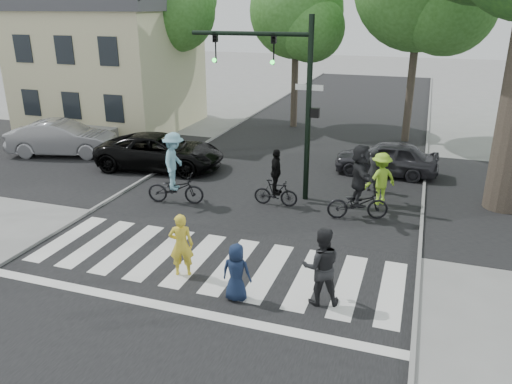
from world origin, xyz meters
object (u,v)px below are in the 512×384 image
traffic_signal (284,83)px  pedestrian_child (236,272)px  cyclist_left (175,173)px  pedestrian_woman (181,245)px  car_grey (386,158)px  cyclist_right (359,186)px  pedestrian_adult (321,266)px  car_silver (63,138)px  cyclist_mid (276,183)px  car_suv (160,152)px

traffic_signal → pedestrian_child: (0.84, -6.60, -3.22)m
traffic_signal → cyclist_left: traffic_signal is taller
pedestrian_woman → car_grey: 10.42m
pedestrian_child → cyclist_right: (1.92, 5.49, 0.38)m
pedestrian_adult → pedestrian_woman: bearing=-20.6°
car_silver → pedestrian_adult: bearing=-136.4°
cyclist_left → car_grey: 8.34m
cyclist_mid → car_silver: 10.94m
pedestrian_woman → car_grey: pedestrian_woman is taller
car_grey → car_suv: bearing=-76.3°
traffic_signal → car_suv: bearing=165.1°
pedestrian_child → cyclist_mid: (-0.80, 5.74, 0.10)m
pedestrian_woman → car_silver: (-9.75, 7.83, -0.05)m
pedestrian_woman → pedestrian_adult: size_ratio=0.90×
traffic_signal → pedestrian_child: 7.39m
pedestrian_adult → car_silver: size_ratio=0.39×
traffic_signal → car_silver: traffic_signal is taller
cyclist_right → pedestrian_woman: bearing=-126.2°
traffic_signal → pedestrian_woman: size_ratio=3.72×
traffic_signal → cyclist_right: 4.11m
car_silver → car_grey: size_ratio=1.18×
cyclist_mid → car_grey: 5.48m
car_grey → pedestrian_adult: bearing=-3.4°
car_silver → cyclist_mid: bearing=-119.6°
cyclist_left → car_suv: (-2.33, 3.20, -0.34)m
traffic_signal → car_grey: size_ratio=1.53×
cyclist_mid → car_suv: bearing=157.2°
cyclist_left → cyclist_right: size_ratio=1.01×
pedestrian_woman → car_silver: pedestrian_woman is taller
pedestrian_adult → car_silver: (-13.20, 7.96, -0.14)m
pedestrian_woman → cyclist_mid: bearing=-119.8°
cyclist_mid → cyclist_right: size_ratio=0.81×
pedestrian_woman → car_silver: 12.50m
pedestrian_woman → car_silver: size_ratio=0.35×
cyclist_left → car_suv: size_ratio=0.47×
pedestrian_adult → cyclist_right: (0.12, 5.02, 0.16)m
pedestrian_adult → cyclist_left: (-5.83, 4.40, 0.14)m
cyclist_mid → car_grey: (3.15, 4.48, -0.12)m
pedestrian_adult → car_suv: pedestrian_adult is taller
pedestrian_child → cyclist_right: cyclist_right is taller
car_suv → pedestrian_child: bearing=-148.5°
cyclist_mid → cyclist_left: bearing=-165.0°
pedestrian_adult → car_grey: size_ratio=0.46×
cyclist_right → car_grey: (0.43, 4.73, -0.39)m
cyclist_mid → car_suv: 6.03m
pedestrian_child → car_suv: car_suv is taller
cyclist_left → pedestrian_adult: bearing=-37.0°
pedestrian_adult → cyclist_right: cyclist_right is taller
pedestrian_child → car_grey: bearing=-105.7°
pedestrian_child → cyclist_left: cyclist_left is taller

